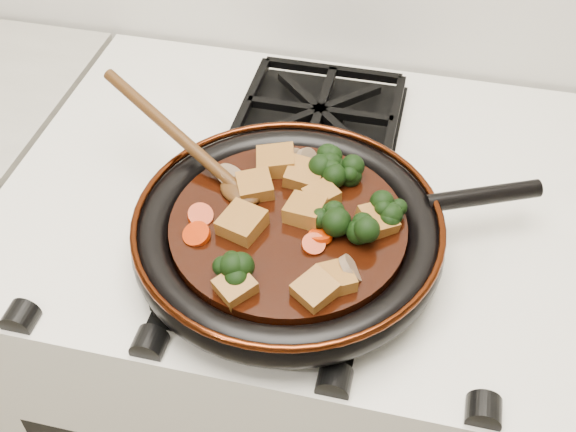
# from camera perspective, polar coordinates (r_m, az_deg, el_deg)

# --- Properties ---
(stove) EXTENTS (0.76, 0.60, 0.90)m
(stove) POSITION_cam_1_polar(r_m,az_deg,el_deg) (1.30, 0.60, -12.42)
(stove) COLOR silver
(stove) RESTS_ON ground
(burner_grate_front) EXTENTS (0.23, 0.23, 0.03)m
(burner_grate_front) POSITION_cam_1_polar(r_m,az_deg,el_deg) (0.84, -1.26, -3.41)
(burner_grate_front) COLOR black
(burner_grate_front) RESTS_ON stove
(burner_grate_back) EXTENTS (0.23, 0.23, 0.03)m
(burner_grate_back) POSITION_cam_1_polar(r_m,az_deg,el_deg) (1.04, 2.50, 7.93)
(burner_grate_back) COLOR black
(burner_grate_back) RESTS_ON stove
(skillet) EXTENTS (0.46, 0.36, 0.05)m
(skillet) POSITION_cam_1_polar(r_m,az_deg,el_deg) (0.83, 0.14, -1.25)
(skillet) COLOR black
(skillet) RESTS_ON burner_grate_front
(braising_sauce) EXTENTS (0.27, 0.27, 0.02)m
(braising_sauce) POSITION_cam_1_polar(r_m,az_deg,el_deg) (0.83, 0.00, -1.02)
(braising_sauce) COLOR black
(braising_sauce) RESTS_ON skillet
(tofu_cube_0) EXTENTS (0.05, 0.05, 0.03)m
(tofu_cube_0) POSITION_cam_1_polar(r_m,az_deg,el_deg) (0.82, 1.36, 0.39)
(tofu_cube_0) COLOR brown
(tofu_cube_0) RESTS_ON braising_sauce
(tofu_cube_1) EXTENTS (0.05, 0.05, 0.02)m
(tofu_cube_1) POSITION_cam_1_polar(r_m,az_deg,el_deg) (0.84, 2.66, 1.56)
(tofu_cube_1) COLOR brown
(tofu_cube_1) RESTS_ON braising_sauce
(tofu_cube_2) EXTENTS (0.06, 0.06, 0.03)m
(tofu_cube_2) POSITION_cam_1_polar(r_m,az_deg,el_deg) (0.81, -3.65, -0.63)
(tofu_cube_2) COLOR brown
(tofu_cube_2) RESTS_ON braising_sauce
(tofu_cube_3) EXTENTS (0.06, 0.05, 0.03)m
(tofu_cube_3) POSITION_cam_1_polar(r_m,az_deg,el_deg) (0.88, -0.95, 4.29)
(tofu_cube_3) COLOR brown
(tofu_cube_3) RESTS_ON braising_sauce
(tofu_cube_4) EXTENTS (0.06, 0.05, 0.03)m
(tofu_cube_4) POSITION_cam_1_polar(r_m,az_deg,el_deg) (0.82, 7.06, -0.42)
(tofu_cube_4) COLOR brown
(tofu_cube_4) RESTS_ON braising_sauce
(tofu_cube_5) EXTENTS (0.05, 0.05, 0.02)m
(tofu_cube_5) POSITION_cam_1_polar(r_m,az_deg,el_deg) (0.76, 3.83, -4.96)
(tofu_cube_5) COLOR brown
(tofu_cube_5) RESTS_ON braising_sauce
(tofu_cube_6) EXTENTS (0.05, 0.05, 0.03)m
(tofu_cube_6) POSITION_cam_1_polar(r_m,az_deg,el_deg) (0.75, -4.19, -5.62)
(tofu_cube_6) COLOR brown
(tofu_cube_6) RESTS_ON braising_sauce
(tofu_cube_7) EXTENTS (0.05, 0.05, 0.03)m
(tofu_cube_7) POSITION_cam_1_polar(r_m,az_deg,el_deg) (0.86, 1.28, 3.21)
(tofu_cube_7) COLOR brown
(tofu_cube_7) RESTS_ON braising_sauce
(tofu_cube_8) EXTENTS (0.05, 0.05, 0.03)m
(tofu_cube_8) POSITION_cam_1_polar(r_m,az_deg,el_deg) (0.74, 2.16, -5.91)
(tofu_cube_8) COLOR brown
(tofu_cube_8) RESTS_ON braising_sauce
(tofu_cube_9) EXTENTS (0.05, 0.05, 0.03)m
(tofu_cube_9) POSITION_cam_1_polar(r_m,az_deg,el_deg) (0.85, -2.62, 2.30)
(tofu_cube_9) COLOR brown
(tofu_cube_9) RESTS_ON braising_sauce
(broccoli_floret_0) EXTENTS (0.08, 0.09, 0.07)m
(broccoli_floret_0) POSITION_cam_1_polar(r_m,az_deg,el_deg) (0.82, 8.18, 0.15)
(broccoli_floret_0) COLOR black
(broccoli_floret_0) RESTS_ON braising_sauce
(broccoli_floret_1) EXTENTS (0.09, 0.08, 0.07)m
(broccoli_floret_1) POSITION_cam_1_polar(r_m,az_deg,el_deg) (0.86, 4.22, 3.04)
(broccoli_floret_1) COLOR black
(broccoli_floret_1) RESTS_ON braising_sauce
(broccoli_floret_2) EXTENTS (0.08, 0.08, 0.06)m
(broccoli_floret_2) POSITION_cam_1_polar(r_m,az_deg,el_deg) (0.81, 3.32, -0.58)
(broccoli_floret_2) COLOR black
(broccoli_floret_2) RESTS_ON braising_sauce
(broccoli_floret_3) EXTENTS (0.07, 0.07, 0.07)m
(broccoli_floret_3) POSITION_cam_1_polar(r_m,az_deg,el_deg) (0.76, -4.91, -4.56)
(broccoli_floret_3) COLOR black
(broccoli_floret_3) RESTS_ON braising_sauce
(broccoli_floret_4) EXTENTS (0.08, 0.07, 0.05)m
(broccoli_floret_4) POSITION_cam_1_polar(r_m,az_deg,el_deg) (0.88, 3.17, 3.77)
(broccoli_floret_4) COLOR black
(broccoli_floret_4) RESTS_ON braising_sauce
(broccoli_floret_5) EXTENTS (0.06, 0.07, 0.07)m
(broccoli_floret_5) POSITION_cam_1_polar(r_m,az_deg,el_deg) (0.80, 5.99, -1.22)
(broccoli_floret_5) COLOR black
(broccoli_floret_5) RESTS_ON braising_sauce
(carrot_coin_0) EXTENTS (0.03, 0.03, 0.02)m
(carrot_coin_0) POSITION_cam_1_polar(r_m,az_deg,el_deg) (0.80, 2.57, -1.60)
(carrot_coin_0) COLOR #AF2704
(carrot_coin_0) RESTS_ON braising_sauce
(carrot_coin_1) EXTENTS (0.03, 0.03, 0.02)m
(carrot_coin_1) POSITION_cam_1_polar(r_m,az_deg,el_deg) (0.83, -6.94, 0.05)
(carrot_coin_1) COLOR #AF2704
(carrot_coin_1) RESTS_ON braising_sauce
(carrot_coin_2) EXTENTS (0.03, 0.03, 0.02)m
(carrot_coin_2) POSITION_cam_1_polar(r_m,az_deg,el_deg) (0.79, 2.02, -2.26)
(carrot_coin_2) COLOR #AF2704
(carrot_coin_2) RESTS_ON braising_sauce
(carrot_coin_3) EXTENTS (0.03, 0.03, 0.02)m
(carrot_coin_3) POSITION_cam_1_polar(r_m,az_deg,el_deg) (0.81, -7.23, -1.46)
(carrot_coin_3) COLOR #AF2704
(carrot_coin_3) RESTS_ON braising_sauce
(mushroom_slice_0) EXTENTS (0.04, 0.04, 0.03)m
(mushroom_slice_0) POSITION_cam_1_polar(r_m,az_deg,el_deg) (0.89, 0.46, 4.41)
(mushroom_slice_0) COLOR #7B6247
(mushroom_slice_0) RESTS_ON braising_sauce
(mushroom_slice_1) EXTENTS (0.03, 0.04, 0.03)m
(mushroom_slice_1) POSITION_cam_1_polar(r_m,az_deg,el_deg) (0.89, 1.57, 4.29)
(mushroom_slice_1) COLOR #7B6247
(mushroom_slice_1) RESTS_ON braising_sauce
(mushroom_slice_2) EXTENTS (0.04, 0.04, 0.03)m
(mushroom_slice_2) POSITION_cam_1_polar(r_m,az_deg,el_deg) (0.77, 4.98, -4.19)
(mushroom_slice_2) COLOR #7B6247
(mushroom_slice_2) RESTS_ON braising_sauce
(mushroom_slice_3) EXTENTS (0.05, 0.05, 0.02)m
(mushroom_slice_3) POSITION_cam_1_polar(r_m,az_deg,el_deg) (0.87, -4.58, 3.20)
(mushroom_slice_3) COLOR #7B6247
(mushroom_slice_3) RESTS_ON braising_sauce
(wooden_spoon) EXTENTS (0.15, 0.10, 0.24)m
(wooden_spoon) POSITION_cam_1_polar(r_m,az_deg,el_deg) (0.88, -6.91, 4.75)
(wooden_spoon) COLOR #41250E
(wooden_spoon) RESTS_ON braising_sauce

